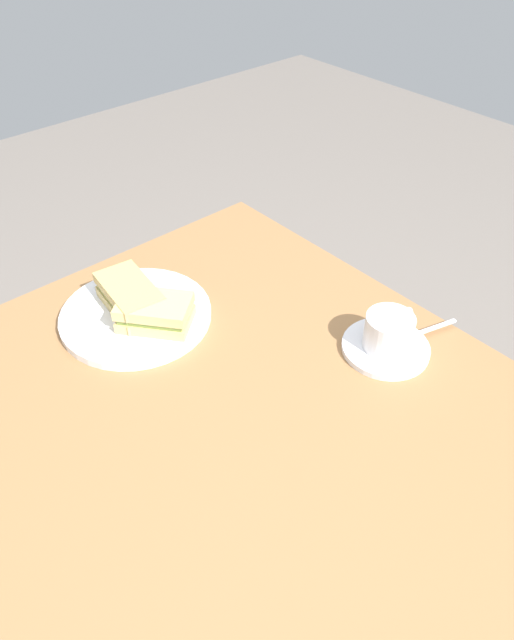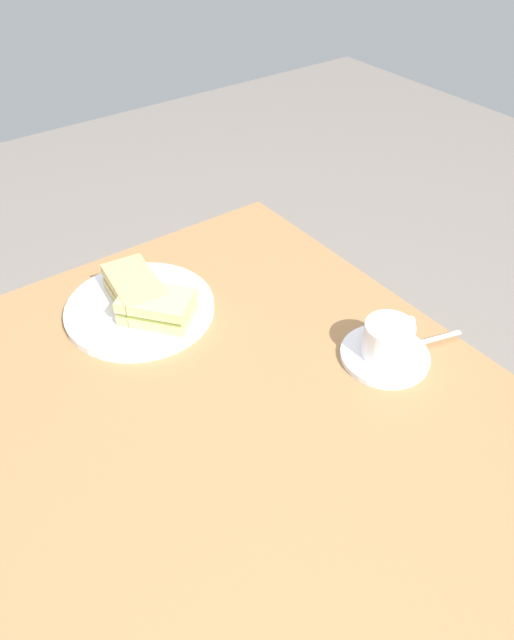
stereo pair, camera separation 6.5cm
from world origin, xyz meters
The scene contains 7 objects.
dining_table centered at (0.00, 0.00, 0.64)m, with size 1.25×0.88×0.71m.
sandwich_plate centered at (-0.43, 0.05, 0.72)m, with size 0.26×0.26×0.01m, color white.
sandwich_front centered at (-0.45, 0.05, 0.75)m, with size 0.14×0.09×0.05m.
sandwich_back centered at (-0.39, 0.06, 0.75)m, with size 0.14×0.13×0.05m.
coffee_saucer centered at (-0.10, 0.31, 0.71)m, with size 0.14×0.14×0.01m, color white.
coffee_cup centered at (-0.10, 0.31, 0.75)m, with size 0.08×0.10×0.06m.
spoon centered at (-0.08, 0.38, 0.72)m, with size 0.04×0.10×0.01m.
Camera 2 is at (0.33, -0.26, 1.37)m, focal length 33.30 mm.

